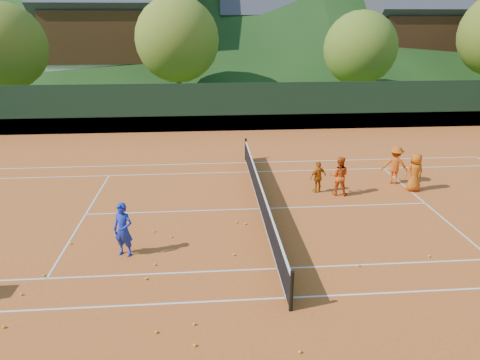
{
  "coord_description": "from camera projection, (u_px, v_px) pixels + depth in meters",
  "views": [
    {
      "loc": [
        -1.91,
        -14.48,
        6.68
      ],
      "look_at": [
        -0.76,
        0.0,
        1.19
      ],
      "focal_mm": 32.0,
      "sensor_mm": 36.0,
      "label": 1
    }
  ],
  "objects": [
    {
      "name": "ground",
      "position": [
        260.0,
        209.0,
        16.01
      ],
      "size": [
        400.0,
        400.0,
        0.0
      ],
      "primitive_type": "plane",
      "color": "#314E18",
      "rests_on": "ground"
    },
    {
      "name": "clay_court",
      "position": [
        260.0,
        209.0,
        16.0
      ],
      "size": [
        40.0,
        24.0,
        0.02
      ],
      "primitive_type": "cube",
      "color": "#BD561E",
      "rests_on": "ground"
    },
    {
      "name": "coach",
      "position": [
        123.0,
        230.0,
        12.59
      ],
      "size": [
        0.71,
        0.59,
        1.67
      ],
      "primitive_type": "imported",
      "rotation": [
        0.0,
        0.0,
        -0.37
      ],
      "color": "#1B2EB2",
      "rests_on": "clay_court"
    },
    {
      "name": "student_a",
      "position": [
        339.0,
        176.0,
        17.03
      ],
      "size": [
        0.92,
        0.8,
        1.6
      ],
      "primitive_type": "imported",
      "rotation": [
        0.0,
        0.0,
        2.85
      ],
      "color": "#E05313",
      "rests_on": "clay_court"
    },
    {
      "name": "student_b",
      "position": [
        318.0,
        177.0,
        17.32
      ],
      "size": [
        0.83,
        0.59,
        1.31
      ],
      "primitive_type": "imported",
      "rotation": [
        0.0,
        0.0,
        3.54
      ],
      "color": "orange",
      "rests_on": "clay_court"
    },
    {
      "name": "student_c",
      "position": [
        415.0,
        172.0,
        17.42
      ],
      "size": [
        0.85,
        0.63,
        1.59
      ],
      "primitive_type": "imported",
      "rotation": [
        0.0,
        0.0,
        3.31
      ],
      "color": "#CD5D12",
      "rests_on": "clay_court"
    },
    {
      "name": "student_d",
      "position": [
        395.0,
        165.0,
        18.21
      ],
      "size": [
        1.21,
        0.96,
        1.65
      ],
      "primitive_type": "imported",
      "rotation": [
        0.0,
        0.0,
        2.77
      ],
      "color": "#D35612",
      "rests_on": "clay_court"
    },
    {
      "name": "tennis_ball_1",
      "position": [
        21.0,
        294.0,
        10.97
      ],
      "size": [
        0.07,
        0.07,
        0.07
      ],
      "primitive_type": "sphere",
      "color": "#C8E426",
      "rests_on": "clay_court"
    },
    {
      "name": "tennis_ball_2",
      "position": [
        154.0,
        231.0,
        14.22
      ],
      "size": [
        0.07,
        0.07,
        0.07
      ],
      "primitive_type": "sphere",
      "color": "#C8E426",
      "rests_on": "clay_court"
    },
    {
      "name": "tennis_ball_3",
      "position": [
        4.0,
        327.0,
        9.81
      ],
      "size": [
        0.07,
        0.07,
        0.07
      ],
      "primitive_type": "sphere",
      "color": "#C8E426",
      "rests_on": "clay_court"
    },
    {
      "name": "tennis_ball_4",
      "position": [
        155.0,
        264.0,
        12.3
      ],
      "size": [
        0.07,
        0.07,
        0.07
      ],
      "primitive_type": "sphere",
      "color": "#C8E426",
      "rests_on": "clay_court"
    },
    {
      "name": "tennis_ball_5",
      "position": [
        359.0,
        265.0,
        12.26
      ],
      "size": [
        0.07,
        0.07,
        0.07
      ],
      "primitive_type": "sphere",
      "color": "#C8E426",
      "rests_on": "clay_court"
    },
    {
      "name": "tennis_ball_6",
      "position": [
        234.0,
        255.0,
        12.81
      ],
      "size": [
        0.07,
        0.07,
        0.07
      ],
      "primitive_type": "sphere",
      "color": "#C8E426",
      "rests_on": "clay_court"
    },
    {
      "name": "tennis_ball_7",
      "position": [
        195.0,
        345.0,
        9.26
      ],
      "size": [
        0.07,
        0.07,
        0.07
      ],
      "primitive_type": "sphere",
      "color": "#C8E426",
      "rests_on": "clay_court"
    },
    {
      "name": "tennis_ball_8",
      "position": [
        44.0,
        275.0,
        11.79
      ],
      "size": [
        0.07,
        0.07,
        0.07
      ],
      "primitive_type": "sphere",
      "color": "#C8E426",
      "rests_on": "clay_court"
    },
    {
      "name": "tennis_ball_9",
      "position": [
        300.0,
        352.0,
        9.07
      ],
      "size": [
        0.07,
        0.07,
        0.07
      ],
      "primitive_type": "sphere",
      "color": "#C8E426",
      "rests_on": "clay_court"
    },
    {
      "name": "tennis_ball_13",
      "position": [
        146.0,
        279.0,
        11.63
      ],
      "size": [
        0.07,
        0.07,
        0.07
      ],
      "primitive_type": "sphere",
      "color": "#C8E426",
      "rests_on": "clay_court"
    },
    {
      "name": "tennis_ball_14",
      "position": [
        429.0,
        256.0,
        12.73
      ],
      "size": [
        0.07,
        0.07,
        0.07
      ],
      "primitive_type": "sphere",
      "color": "#C8E426",
      "rests_on": "clay_court"
    },
    {
      "name": "tennis_ball_18",
      "position": [
        156.0,
        332.0,
        9.65
      ],
      "size": [
        0.07,
        0.07,
        0.07
      ],
      "primitive_type": "sphere",
      "color": "#C8E426",
      "rests_on": "clay_court"
    },
    {
      "name": "tennis_ball_19",
      "position": [
        71.0,
        243.0,
        13.45
      ],
      "size": [
        0.07,
        0.07,
        0.07
      ],
      "primitive_type": "sphere",
      "color": "#C8E426",
      "rests_on": "clay_court"
    },
    {
      "name": "tennis_ball_20",
      "position": [
        245.0,
        224.0,
        14.74
      ],
      "size": [
        0.07,
        0.07,
        0.07
      ],
      "primitive_type": "sphere",
      "color": "#C8E426",
      "rests_on": "clay_court"
    },
    {
      "name": "tennis_ball_21",
      "position": [
        171.0,
        237.0,
        13.87
      ],
      "size": [
        0.07,
        0.07,
        0.07
      ],
      "primitive_type": "sphere",
      "color": "#C8E426",
      "rests_on": "clay_court"
    },
    {
      "name": "tennis_ball_22",
      "position": [
        237.0,
        222.0,
        14.85
      ],
      "size": [
        0.07,
        0.07,
        0.07
      ],
      "primitive_type": "sphere",
      "color": "#C8E426",
      "rests_on": "clay_court"
    },
    {
      "name": "tennis_ball_23",
      "position": [
        194.0,
        324.0,
        9.9
      ],
      "size": [
        0.07,
        0.07,
        0.07
      ],
      "primitive_type": "sphere",
      "color": "#C8E426",
      "rests_on": "clay_court"
    },
    {
      "name": "court_lines",
      "position": [
        260.0,
        209.0,
        16.0
      ],
      "size": [
        23.83,
        11.03,
        0.0
      ],
      "color": "white",
      "rests_on": "clay_court"
    },
    {
      "name": "tennis_net",
      "position": [
        261.0,
        196.0,
        15.82
      ],
      "size": [
        0.1,
        12.07,
        1.1
      ],
      "color": "black",
      "rests_on": "clay_court"
    },
    {
      "name": "perimeter_fence",
      "position": [
        261.0,
        177.0,
        15.56
      ],
      "size": [
        40.4,
        24.24,
        3.0
      ],
      "color": "black",
      "rests_on": "clay_court"
    },
    {
      "name": "chalet_left",
      "position": [
        120.0,
        30.0,
        41.25
      ],
      "size": [
        13.8,
        9.93,
        12.92
      ],
      "color": "beige",
      "rests_on": "ground"
    },
    {
      "name": "chalet_mid",
      "position": [
        277.0,
        35.0,
        46.39
      ],
      "size": [
        12.65,
        8.82,
        11.45
      ],
      "color": "beige",
      "rests_on": "ground"
    },
    {
      "name": "chalet_right",
      "position": [
        420.0,
        34.0,
        43.6
      ],
      "size": [
        11.5,
        8.82,
        11.91
      ],
      "color": "beige",
      "rests_on": "ground"
    },
    {
      "name": "tree_a",
      "position": [
        3.0,
        46.0,
        29.9
      ],
      "size": [
        6.0,
        6.0,
        7.88
      ],
      "color": "#3C2718",
      "rests_on": "ground"
    },
    {
      "name": "tree_b",
      "position": [
        177.0,
        40.0,
        32.53
      ],
      "size": [
        6.4,
        6.4,
        8.4
      ],
      "color": "#3D2918",
      "rests_on": "ground"
    },
    {
      "name": "tree_c",
      "position": [
        360.0,
        48.0,
        32.85
      ],
      "size": [
        5.6,
        5.6,
        7.35
      ],
      "color": "#402719",
      "rests_on": "ground"
    }
  ]
}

